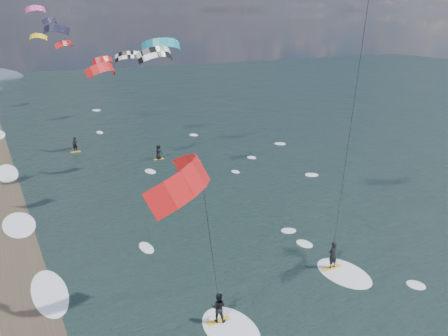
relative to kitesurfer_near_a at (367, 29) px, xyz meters
name	(u,v)px	position (x,y,z in m)	size (l,w,h in m)	color
kitesurfer_near_a	(367,29)	(0.00, 0.00, 0.00)	(7.91, 8.75, 18.99)	gold
kitesurfer_near_b	(212,235)	(-7.98, -1.19, -7.45)	(6.79, 9.21, 11.72)	gold
far_kitesurfers	(144,170)	(-1.98, 27.18, -13.83)	(8.66, 20.51, 1.79)	gold
bg_kite_field	(83,39)	(-2.39, 49.24, -2.64)	(11.73, 65.59, 8.17)	black
shoreline_surf	(49,295)	(-13.21, 9.67, -14.71)	(2.40, 79.40, 0.11)	white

